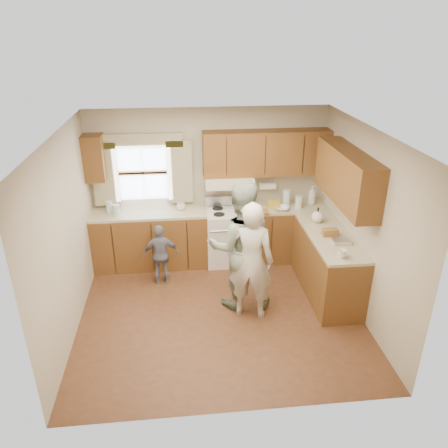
{
  "coord_description": "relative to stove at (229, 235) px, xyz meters",
  "views": [
    {
      "loc": [
        -0.48,
        -4.99,
        3.65
      ],
      "look_at": [
        0.1,
        0.4,
        1.15
      ],
      "focal_mm": 35.0,
      "sensor_mm": 36.0,
      "label": 1
    }
  ],
  "objects": [
    {
      "name": "child",
      "position": [
        -1.11,
        -0.59,
        0.02
      ],
      "size": [
        0.58,
        0.28,
        0.97
      ],
      "primitive_type": "imported",
      "rotation": [
        0.0,
        0.0,
        3.22
      ],
      "color": "slate",
      "rests_on": "ground"
    },
    {
      "name": "room",
      "position": [
        -0.3,
        -1.44,
        0.78
      ],
      "size": [
        3.8,
        3.8,
        3.8
      ],
      "color": "#4D2C18",
      "rests_on": "ground"
    },
    {
      "name": "kitchen_fixtures",
      "position": [
        0.31,
        -0.36,
        0.37
      ],
      "size": [
        3.8,
        2.25,
        2.15
      ],
      "color": "#4B2D10",
      "rests_on": "ground"
    },
    {
      "name": "stove",
      "position": [
        0.0,
        0.0,
        0.0
      ],
      "size": [
        0.76,
        0.67,
        1.07
      ],
      "color": "silver",
      "rests_on": "ground"
    },
    {
      "name": "woman_left",
      "position": [
        0.1,
        -1.53,
        0.36
      ],
      "size": [
        0.7,
        0.56,
        1.66
      ],
      "primitive_type": "imported",
      "rotation": [
        0.0,
        0.0,
        2.84
      ],
      "color": "beige",
      "rests_on": "ground"
    },
    {
      "name": "woman_right",
      "position": [
        -0.01,
        -1.27,
        0.45
      ],
      "size": [
        0.9,
        0.7,
        1.83
      ],
      "primitive_type": "imported",
      "rotation": [
        0.0,
        0.0,
        3.15
      ],
      "color": "#2A4531",
      "rests_on": "ground"
    }
  ]
}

